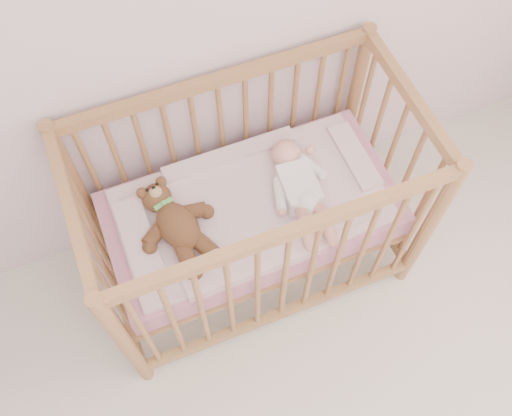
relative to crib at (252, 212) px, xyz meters
name	(u,v)px	position (x,y,z in m)	size (l,w,h in m)	color
crib	(252,212)	(0.00, 0.00, 0.00)	(1.36, 0.76, 1.00)	tan
mattress	(252,214)	(0.00, 0.00, -0.01)	(1.22, 0.62, 0.13)	#C97D93
blanket	(252,205)	(0.00, 0.00, 0.06)	(1.10, 0.58, 0.06)	#EFA5AF
baby	(299,184)	(0.20, -0.02, 0.14)	(0.26, 0.54, 0.13)	white
teddy_bear	(178,225)	(-0.32, -0.02, 0.15)	(0.34, 0.48, 0.13)	brown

